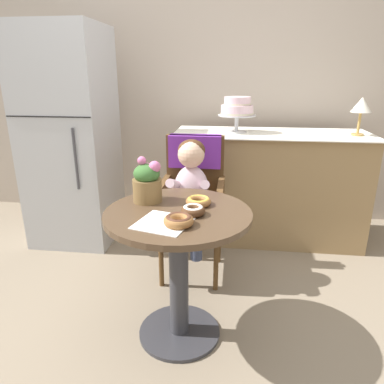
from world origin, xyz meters
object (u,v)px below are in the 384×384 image
cafe_table (178,250)px  donut_side (179,220)px  wicker_chair (194,183)px  donut_mid (198,201)px  flower_vase (147,182)px  tiered_cake_stand (237,109)px  donut_front (193,210)px  refrigerator (71,139)px  seated_child (191,185)px  table_lamp (362,106)px

cafe_table → donut_side: (0.03, -0.16, 0.24)m
wicker_chair → donut_mid: bearing=-79.1°
wicker_chair → flower_vase: flower_vase is taller
wicker_chair → donut_side: bearing=-85.7°
tiered_cake_stand → donut_front: bearing=-98.0°
donut_mid → tiered_cake_stand: size_ratio=0.43×
refrigerator → seated_child: bearing=-27.5°
refrigerator → tiered_cake_stand: bearing=8.7°
donut_front → donut_mid: 0.13m
donut_side → flower_vase: flower_vase is taller
wicker_chair → tiered_cake_stand: size_ratio=3.18×
tiered_cake_stand → table_lamp: table_lamp is taller
donut_mid → donut_side: size_ratio=0.96×
donut_front → donut_side: bearing=-110.5°
wicker_chair → seated_child: (0.00, -0.16, 0.04)m
donut_mid → flower_vase: flower_vase is taller
donut_front → flower_vase: bearing=148.4°
donut_side → refrigerator: refrigerator is taller
donut_side → refrigerator: bearing=130.5°
flower_vase → table_lamp: 1.80m
cafe_table → refrigerator: 1.56m
seated_child → table_lamp: 1.45m
refrigerator → wicker_chair: bearing=-20.4°
seated_child → refrigerator: bearing=152.5°
flower_vase → tiered_cake_stand: (0.44, 1.18, 0.26)m
flower_vase → table_lamp: size_ratio=0.83×
donut_side → flower_vase: bearing=126.1°
seated_child → tiered_cake_stand: size_ratio=2.42×
donut_mid → refrigerator: (-1.14, 1.00, 0.11)m
donut_side → refrigerator: 1.67m
seated_child → donut_mid: seated_child is taller
cafe_table → tiered_cake_stand: tiered_cake_stand is taller
cafe_table → flower_vase: 0.38m
cafe_table → seated_child: (-0.01, 0.56, 0.17)m
tiered_cake_stand → table_lamp: (0.92, -0.04, 0.03)m
flower_vase → tiered_cake_stand: tiered_cake_stand is taller
tiered_cake_stand → donut_side: bearing=-99.1°
refrigerator → table_lamp: bearing=4.0°
seated_child → donut_side: (0.04, -0.72, 0.07)m
donut_front → refrigerator: 1.60m
seated_child → refrigerator: refrigerator is taller
flower_vase → seated_child: bearing=69.0°
wicker_chair → refrigerator: (-1.04, 0.39, 0.21)m
seated_child → donut_mid: (0.10, -0.46, 0.06)m
wicker_chair → seated_child: 0.16m
wicker_chair → donut_front: size_ratio=8.34×
donut_side → flower_vase: 0.36m
donut_front → seated_child: bearing=98.4°
donut_side → table_lamp: size_ratio=0.47×
cafe_table → refrigerator: refrigerator is taller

